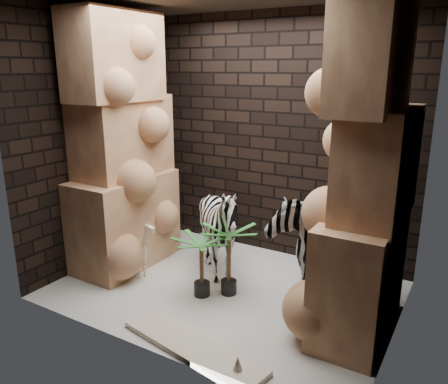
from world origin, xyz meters
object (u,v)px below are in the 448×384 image
Objects in this scene: palm_front at (229,260)px; giraffe_toy at (136,246)px; palm_back at (202,266)px; zebra_right at (306,228)px; surfboard at (193,347)px; zebra_left at (220,235)px.

giraffe_toy is at bearing -170.96° from palm_front.
giraffe_toy is 1.08× the size of palm_back.
zebra_right is 1.68m from surfboard.
surfboard is (0.50, -1.27, -0.50)m from zebra_left.
palm_front is at bearing 14.90° from giraffe_toy.
giraffe_toy is at bearing -175.85° from zebra_right.
zebra_left is 1.46m from surfboard.
palm_back is 0.99m from surfboard.
palm_back is (0.91, -0.00, -0.03)m from giraffe_toy.
palm_back is at bearing 5.79° from giraffe_toy.
giraffe_toy is (-1.80, -0.64, -0.36)m from zebra_right.
surfboard is (0.45, -0.83, -0.31)m from palm_back.
zebra_left is (-0.94, -0.19, -0.20)m from zebra_right.
zebra_right is 1.94m from giraffe_toy.
zebra_left reaches higher than surfboard.
zebra_left is at bearing 176.25° from zebra_right.
palm_front reaches higher than surfboard.
zebra_right reaches higher than giraffe_toy.
giraffe_toy is 1.63m from surfboard.
palm_back is at bearing -159.79° from zebra_right.
zebra_right is 1.01× the size of surfboard.
zebra_left is at bearing 136.12° from palm_front.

